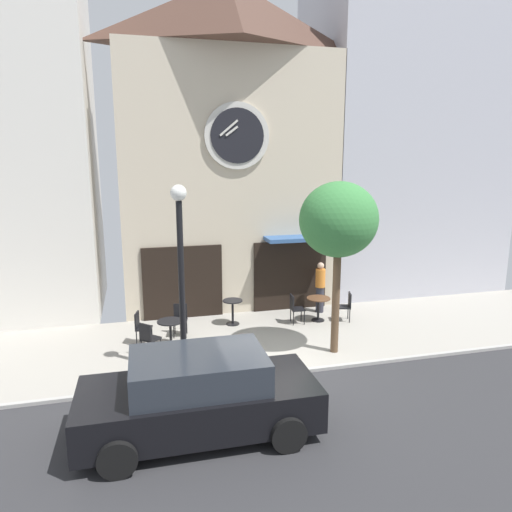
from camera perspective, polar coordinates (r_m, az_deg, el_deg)
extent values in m
cube|color=#9E998E|center=(13.41, -0.44, -10.11)|extent=(26.01, 4.70, 0.05)
cube|color=#2D2D30|center=(8.62, 9.81, -23.97)|extent=(26.01, 6.79, 0.05)
cube|color=#A8A5A0|center=(11.33, 2.53, -14.08)|extent=(26.01, 0.12, 0.08)
cube|color=beige|center=(15.79, -3.14, 8.83)|extent=(7.10, 2.10, 8.32)
pyramid|color=#4C3328|center=(16.36, -3.37, 27.30)|extent=(6.39, 2.93, 2.06)
cylinder|color=beige|center=(14.70, -2.32, 14.35)|extent=(2.01, 0.10, 2.01)
cylinder|color=black|center=(14.64, -2.27, 14.36)|extent=(1.64, 0.04, 1.64)
cube|color=beige|center=(14.57, -2.96, 14.89)|extent=(0.40, 0.03, 0.32)
cube|color=beige|center=(14.56, -3.31, 15.25)|extent=(0.58, 0.03, 0.49)
cube|color=black|center=(14.94, -8.86, -3.18)|extent=(2.48, 0.10, 2.30)
cube|color=black|center=(15.67, 4.16, -2.36)|extent=(2.48, 0.10, 2.30)
cube|color=#33568C|center=(15.18, 5.37, 2.17)|extent=(2.27, 0.90, 0.12)
cube|color=#B2B2BC|center=(19.59, 17.08, 13.14)|extent=(6.96, 4.69, 11.20)
cylinder|color=black|center=(11.49, -8.68, -13.05)|extent=(0.32, 0.32, 0.36)
cylinder|color=black|center=(10.85, -8.99, -4.15)|extent=(0.14, 0.14, 4.06)
sphere|color=white|center=(10.46, -9.38, 7.57)|extent=(0.36, 0.36, 0.36)
cylinder|color=brown|center=(12.29, 9.65, -5.34)|extent=(0.20, 0.20, 2.79)
ellipsoid|color=#3D8442|center=(11.84, 10.00, 4.37)|extent=(1.99, 1.79, 1.89)
cylinder|color=black|center=(12.99, -10.31, -9.26)|extent=(0.07, 0.07, 0.71)
cylinder|color=black|center=(13.12, -10.25, -10.64)|extent=(0.40, 0.40, 0.03)
cylinder|color=black|center=(12.87, -10.36, -7.80)|extent=(0.70, 0.70, 0.03)
cylinder|color=black|center=(14.40, -2.85, -6.86)|extent=(0.07, 0.07, 0.75)
cylinder|color=black|center=(14.52, -2.83, -8.20)|extent=(0.40, 0.40, 0.03)
cylinder|color=black|center=(14.28, -2.86, -5.43)|extent=(0.60, 0.60, 0.03)
cylinder|color=black|center=(14.82, 7.55, -6.44)|extent=(0.07, 0.07, 0.72)
cylinder|color=black|center=(14.94, 7.52, -7.71)|extent=(0.40, 0.40, 0.03)
cylinder|color=brown|center=(14.72, 7.59, -5.11)|extent=(0.73, 0.73, 0.03)
cube|color=black|center=(13.63, -9.19, -7.77)|extent=(0.47, 0.47, 0.04)
cube|color=black|center=(13.72, -9.16, -6.63)|extent=(0.38, 0.11, 0.45)
cylinder|color=black|center=(13.56, -9.95, -8.91)|extent=(0.03, 0.03, 0.45)
cylinder|color=black|center=(13.53, -8.50, -8.91)|extent=(0.03, 0.03, 0.45)
cylinder|color=black|center=(13.88, -9.81, -8.41)|extent=(0.03, 0.03, 0.45)
cylinder|color=black|center=(13.85, -8.39, -8.41)|extent=(0.03, 0.03, 0.45)
cube|color=black|center=(13.26, -13.43, -8.52)|extent=(0.49, 0.49, 0.04)
cube|color=black|center=(13.22, -14.24, -7.58)|extent=(0.13, 0.38, 0.45)
cylinder|color=black|center=(13.14, -12.82, -9.72)|extent=(0.03, 0.03, 0.45)
cylinder|color=black|center=(13.45, -12.50, -9.19)|extent=(0.03, 0.03, 0.45)
cylinder|color=black|center=(13.22, -14.28, -9.66)|extent=(0.03, 0.03, 0.45)
cylinder|color=black|center=(13.53, -13.92, -9.14)|extent=(0.03, 0.03, 0.45)
cube|color=black|center=(12.51, -12.64, -9.74)|extent=(0.57, 0.57, 0.04)
cube|color=black|center=(12.31, -13.26, -9.02)|extent=(0.30, 0.30, 0.45)
cylinder|color=black|center=(12.60, -11.48, -10.64)|extent=(0.03, 0.03, 0.45)
cylinder|color=black|center=(12.81, -12.63, -10.29)|extent=(0.03, 0.03, 0.45)
cylinder|color=black|center=(12.37, -12.55, -11.12)|extent=(0.03, 0.03, 0.45)
cylinder|color=black|center=(12.59, -13.70, -10.76)|extent=(0.03, 0.03, 0.45)
cube|color=black|center=(14.92, 10.58, -6.07)|extent=(0.50, 0.50, 0.04)
cube|color=black|center=(14.88, 11.30, -5.24)|extent=(0.15, 0.38, 0.45)
cylinder|color=black|center=(15.12, 9.81, -6.69)|extent=(0.03, 0.03, 0.45)
cylinder|color=black|center=(14.81, 9.98, -7.11)|extent=(0.03, 0.03, 0.45)
cylinder|color=black|center=(15.17, 11.09, -6.68)|extent=(0.03, 0.03, 0.45)
cylinder|color=black|center=(14.86, 11.29, -7.09)|extent=(0.03, 0.03, 0.45)
cube|color=black|center=(14.51, 5.06, -6.43)|extent=(0.43, 0.43, 0.04)
cube|color=black|center=(14.40, 4.38, -5.62)|extent=(0.07, 0.38, 0.45)
cylinder|color=black|center=(14.48, 5.88, -7.43)|extent=(0.03, 0.03, 0.45)
cylinder|color=black|center=(14.78, 5.50, -7.01)|extent=(0.03, 0.03, 0.45)
cylinder|color=black|center=(14.39, 4.57, -7.53)|extent=(0.03, 0.03, 0.45)
cylinder|color=black|center=(14.70, 4.22, -7.10)|extent=(0.03, 0.03, 0.45)
cylinder|color=#2D2D38|center=(15.63, 7.74, -5.24)|extent=(0.33, 0.33, 0.85)
cylinder|color=orange|center=(15.43, 7.82, -2.66)|extent=(0.40, 0.40, 0.60)
sphere|color=tan|center=(15.34, 7.86, -1.18)|extent=(0.22, 0.22, 0.22)
cube|color=black|center=(9.05, -6.89, -17.34)|extent=(4.32, 1.86, 0.75)
cube|color=#262B33|center=(8.75, -7.00, -13.60)|extent=(2.43, 1.62, 0.60)
cylinder|color=black|center=(8.69, 3.92, -20.74)|extent=(0.64, 0.23, 0.64)
cylinder|color=black|center=(10.19, 0.74, -15.46)|extent=(0.64, 0.23, 0.64)
cylinder|color=black|center=(8.40, -16.46, -22.51)|extent=(0.64, 0.23, 0.64)
cylinder|color=black|center=(9.95, -16.02, -16.69)|extent=(0.64, 0.23, 0.64)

